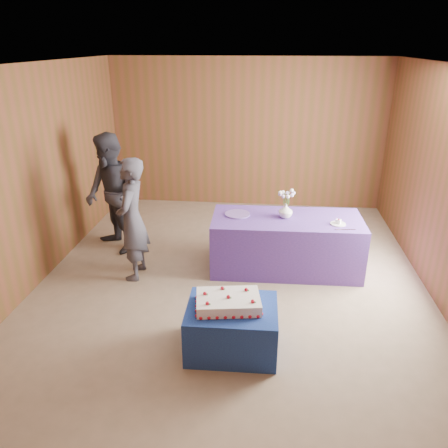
# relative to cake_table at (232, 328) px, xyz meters

# --- Properties ---
(ground) EXTENTS (6.00, 6.00, 0.00)m
(ground) POSITION_rel_cake_table_xyz_m (-0.12, 1.38, -0.25)
(ground) COLOR gray
(ground) RESTS_ON ground
(room_shell) EXTENTS (5.04, 6.04, 2.72)m
(room_shell) POSITION_rel_cake_table_xyz_m (-0.12, 1.38, 1.55)
(room_shell) COLOR brown
(room_shell) RESTS_ON ground
(cake_table) EXTENTS (0.91, 0.72, 0.50)m
(cake_table) POSITION_rel_cake_table_xyz_m (0.00, 0.00, 0.00)
(cake_table) COLOR #1B4699
(cake_table) RESTS_ON ground
(serving_table) EXTENTS (2.02, 0.95, 0.75)m
(serving_table) POSITION_rel_cake_table_xyz_m (0.58, 1.81, 0.12)
(serving_table) COLOR #5D3695
(serving_table) RESTS_ON ground
(sheet_cake) EXTENTS (0.71, 0.54, 0.15)m
(sheet_cake) POSITION_rel_cake_table_xyz_m (-0.04, 0.01, 0.31)
(sheet_cake) COLOR silver
(sheet_cake) RESTS_ON cake_table
(vase) EXTENTS (0.23, 0.23, 0.19)m
(vase) POSITION_rel_cake_table_xyz_m (0.55, 1.83, 0.60)
(vase) COLOR silver
(vase) RESTS_ON serving_table
(flower_spray) EXTENTS (0.22, 0.22, 0.17)m
(flower_spray) POSITION_rel_cake_table_xyz_m (0.55, 1.83, 0.84)
(flower_spray) COLOR #2B5A24
(flower_spray) RESTS_ON vase
(platter) EXTENTS (0.42, 0.42, 0.02)m
(platter) POSITION_rel_cake_table_xyz_m (-0.09, 1.86, 0.51)
(platter) COLOR #6F52A4
(platter) RESTS_ON serving_table
(plate) EXTENTS (0.26, 0.26, 0.01)m
(plate) POSITION_rel_cake_table_xyz_m (1.22, 1.66, 0.51)
(plate) COLOR silver
(plate) RESTS_ON serving_table
(cake_slice) EXTENTS (0.08, 0.08, 0.08)m
(cake_slice) POSITION_rel_cake_table_xyz_m (1.22, 1.66, 0.54)
(cake_slice) COLOR silver
(cake_slice) RESTS_ON plate
(knife) EXTENTS (0.26, 0.05, 0.00)m
(knife) POSITION_rel_cake_table_xyz_m (1.29, 1.49, 0.50)
(knife) COLOR silver
(knife) RESTS_ON serving_table
(guest_left) EXTENTS (0.40, 0.60, 1.62)m
(guest_left) POSITION_rel_cake_table_xyz_m (-1.42, 1.39, 0.56)
(guest_left) COLOR #3C3B46
(guest_left) RESTS_ON ground
(guest_right) EXTENTS (1.08, 1.08, 1.76)m
(guest_right) POSITION_rel_cake_table_xyz_m (-1.95, 2.14, 0.63)
(guest_right) COLOR #2E2E37
(guest_right) RESTS_ON ground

